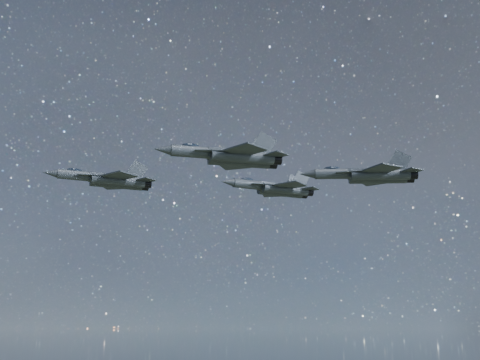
{
  "coord_description": "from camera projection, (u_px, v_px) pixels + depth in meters",
  "views": [
    {
      "loc": [
        2.85,
        -82.26,
        123.88
      ],
      "look_at": [
        0.75,
        0.58,
        145.88
      ],
      "focal_mm": 42.0,
      "sensor_mm": 36.0,
      "label": 1
    }
  ],
  "objects": [
    {
      "name": "jet_lead",
      "position": [
        109.0,
        180.0,
        89.18
      ],
      "size": [
        17.24,
        11.36,
        4.42
      ],
      "rotation": [
        0.0,
        0.0,
        0.4
      ],
      "color": "#2C3237"
    },
    {
      "name": "jet_left",
      "position": [
        276.0,
        188.0,
        98.17
      ],
      "size": [
        17.44,
        11.42,
        4.49
      ],
      "rotation": [
        0.0,
        0.0,
        0.43
      ],
      "color": "#2C3237"
    },
    {
      "name": "jet_right",
      "position": [
        231.0,
        156.0,
        71.74
      ],
      "size": [
        17.14,
        11.61,
        4.31
      ],
      "rotation": [
        0.0,
        0.0,
        0.27
      ],
      "color": "#2C3237"
    },
    {
      "name": "jet_slot",
      "position": [
        369.0,
        175.0,
        85.47
      ],
      "size": [
        18.19,
        12.97,
        4.64
      ],
      "rotation": [
        0.0,
        0.0,
        -0.02
      ],
      "color": "#2C3237"
    }
  ]
}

